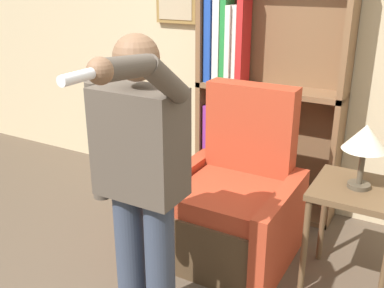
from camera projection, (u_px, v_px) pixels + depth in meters
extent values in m
cube|color=beige|center=(298.00, 32.00, 3.33)|extent=(8.00, 0.06, 2.80)
cube|color=brown|center=(206.00, 82.00, 3.64)|extent=(0.04, 0.28, 1.97)
cube|color=brown|center=(343.00, 99.00, 3.14)|extent=(0.04, 0.28, 1.97)
cube|color=brown|center=(275.00, 86.00, 3.50)|extent=(1.13, 0.01, 1.97)
cube|color=brown|center=(262.00, 203.00, 3.73)|extent=(1.13, 0.28, 0.04)
cube|color=brown|center=(269.00, 89.00, 3.39)|extent=(1.13, 0.28, 0.04)
cube|color=purple|center=(210.00, 147.00, 3.82)|extent=(0.03, 0.22, 0.77)
cube|color=red|center=(214.00, 157.00, 3.83)|extent=(0.04, 0.22, 0.59)
cube|color=white|center=(219.00, 156.00, 3.80)|extent=(0.05, 0.24, 0.64)
cube|color=#5B99A8|center=(225.00, 152.00, 3.76)|extent=(0.04, 0.17, 0.72)
cube|color=black|center=(230.00, 162.00, 3.76)|extent=(0.05, 0.19, 0.57)
cube|color=gold|center=(236.00, 161.00, 3.73)|extent=(0.04, 0.20, 0.62)
cube|color=#1E47B2|center=(213.00, 30.00, 3.47)|extent=(0.06, 0.21, 0.78)
cube|color=white|center=(220.00, 31.00, 3.44)|extent=(0.05, 0.18, 0.78)
cube|color=#238438|center=(227.00, 32.00, 3.42)|extent=(0.05, 0.16, 0.76)
cube|color=white|center=(232.00, 45.00, 3.43)|extent=(0.04, 0.21, 0.59)
cube|color=white|center=(237.00, 45.00, 3.41)|extent=(0.04, 0.16, 0.58)
cube|color=red|center=(244.00, 31.00, 3.35)|extent=(0.05, 0.18, 0.79)
cube|color=#4C3823|center=(228.00, 230.00, 2.99)|extent=(0.61, 0.73, 0.41)
cube|color=#B23D23|center=(227.00, 197.00, 2.86)|extent=(0.57, 0.61, 0.12)
cube|color=#B23D23|center=(250.00, 150.00, 3.09)|extent=(0.61, 0.16, 0.92)
cube|color=#B23D23|center=(182.00, 206.00, 3.12)|extent=(0.10, 0.81, 0.57)
cube|color=#B23D23|center=(280.00, 233.00, 2.80)|extent=(0.10, 0.81, 0.57)
cylinder|color=#384256|center=(131.00, 259.00, 2.34)|extent=(0.15, 0.15, 0.81)
cylinder|color=#384256|center=(160.00, 270.00, 2.26)|extent=(0.15, 0.15, 0.81)
cube|color=#51473D|center=(140.00, 143.00, 2.07)|extent=(0.41, 0.24, 0.52)
sphere|color=brown|center=(136.00, 58.00, 1.93)|extent=(0.21, 0.21, 0.21)
cylinder|color=#51473D|center=(98.00, 142.00, 2.20)|extent=(0.09, 0.09, 0.60)
cylinder|color=#51473D|center=(165.00, 80.00, 1.75)|extent=(0.09, 0.28, 0.23)
cylinder|color=#51473D|center=(126.00, 68.00, 1.52)|extent=(0.08, 0.27, 0.10)
sphere|color=brown|center=(100.00, 71.00, 1.41)|extent=(0.09, 0.09, 0.09)
cylinder|color=white|center=(79.00, 77.00, 1.33)|extent=(0.04, 0.15, 0.04)
cube|color=brown|center=(358.00, 190.00, 2.53)|extent=(0.49, 0.49, 0.04)
cylinder|color=brown|center=(304.00, 250.00, 2.57)|extent=(0.04, 0.04, 0.64)
cylinder|color=brown|center=(384.00, 273.00, 2.37)|extent=(0.04, 0.04, 0.64)
cylinder|color=brown|center=(323.00, 217.00, 2.92)|extent=(0.04, 0.04, 0.64)
cylinder|color=#4C4233|center=(359.00, 185.00, 2.52)|extent=(0.13, 0.13, 0.02)
cylinder|color=#4C4233|center=(361.00, 167.00, 2.48)|extent=(0.03, 0.03, 0.20)
cone|color=beige|center=(366.00, 137.00, 2.42)|extent=(0.24, 0.24, 0.14)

